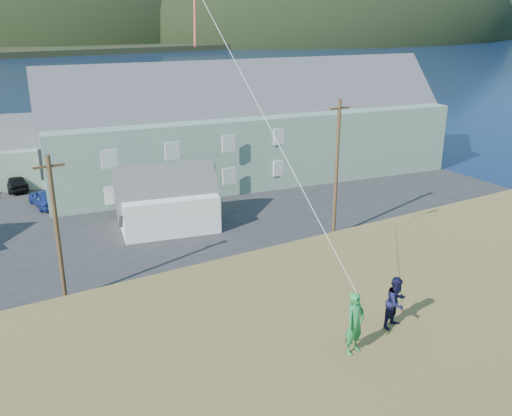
# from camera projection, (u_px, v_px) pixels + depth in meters

# --- Properties ---
(ground) EXTENTS (900.00, 900.00, 0.00)m
(ground) POSITION_uv_depth(u_px,v_px,m) (132.00, 299.00, 32.09)
(ground) COLOR #0A1638
(ground) RESTS_ON ground
(grass_strip) EXTENTS (110.00, 8.00, 0.10)m
(grass_strip) POSITION_uv_depth(u_px,v_px,m) (144.00, 314.00, 30.45)
(grass_strip) COLOR #4C3D19
(grass_strip) RESTS_ON ground
(waterfront_lot) EXTENTS (72.00, 36.00, 0.12)m
(waterfront_lot) POSITION_uv_depth(u_px,v_px,m) (62.00, 211.00, 45.87)
(waterfront_lot) COLOR #28282B
(waterfront_lot) RESTS_ON ground
(far_hills) EXTENTS (760.00, 265.00, 143.00)m
(far_hills) POSITION_uv_depth(u_px,v_px,m) (12.00, 36.00, 275.30)
(far_hills) COLOR black
(far_hills) RESTS_ON ground
(lodge) EXTENTS (38.83, 16.12, 13.25)m
(lodge) POSITION_uv_depth(u_px,v_px,m) (249.00, 124.00, 53.61)
(lodge) COLOR slate
(lodge) RESTS_ON waterfront_lot
(shed_white) EXTENTS (8.12, 6.20, 5.80)m
(shed_white) POSITION_uv_depth(u_px,v_px,m) (167.00, 200.00, 41.58)
(shed_white) COLOR white
(shed_white) RESTS_ON waterfront_lot
(utility_poles) EXTENTS (34.90, 0.24, 9.71)m
(utility_poles) POSITION_uv_depth(u_px,v_px,m) (94.00, 220.00, 31.19)
(utility_poles) COLOR #47331E
(utility_poles) RESTS_ON waterfront_lot
(kite_flyer_green) EXTENTS (0.69, 0.54, 1.69)m
(kite_flyer_green) POSITION_uv_depth(u_px,v_px,m) (355.00, 323.00, 14.36)
(kite_flyer_green) COLOR #23813D
(kite_flyer_green) RESTS_ON hillside
(kite_flyer_navy) EXTENTS (0.83, 0.71, 1.48)m
(kite_flyer_navy) POSITION_uv_depth(u_px,v_px,m) (396.00, 302.00, 15.58)
(kite_flyer_navy) COLOR #131436
(kite_flyer_navy) RESTS_ON hillside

